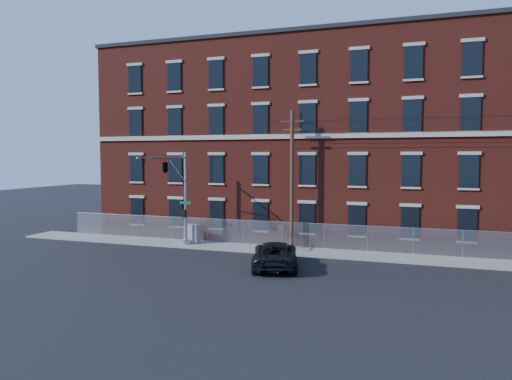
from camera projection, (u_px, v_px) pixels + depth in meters
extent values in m
plane|color=black|center=(238.00, 264.00, 30.21)|extent=(140.00, 140.00, 0.00)
cube|color=#999690|center=(438.00, 260.00, 31.05)|extent=(65.00, 3.00, 0.12)
cube|color=maroon|center=(437.00, 142.00, 38.99)|extent=(55.00, 14.00, 16.00)
cube|color=black|center=(439.00, 40.00, 38.42)|extent=(55.30, 14.30, 0.30)
cube|color=#A79E8B|center=(440.00, 134.00, 32.28)|extent=(55.00, 0.18, 0.35)
cube|color=black|center=(137.00, 211.00, 40.43)|extent=(1.20, 0.10, 2.20)
cube|color=black|center=(137.00, 168.00, 40.18)|extent=(1.20, 0.10, 2.20)
cube|color=black|center=(136.00, 123.00, 39.91)|extent=(1.20, 0.10, 2.20)
cube|color=black|center=(135.00, 79.00, 39.66)|extent=(1.20, 0.10, 2.20)
cube|color=black|center=(176.00, 213.00, 39.24)|extent=(1.20, 0.10, 2.20)
cube|color=black|center=(175.00, 169.00, 38.99)|extent=(1.20, 0.10, 2.20)
cube|color=black|center=(175.00, 122.00, 38.73)|extent=(1.20, 0.10, 2.20)
cube|color=black|center=(174.00, 77.00, 38.48)|extent=(1.20, 0.10, 2.20)
cube|color=black|center=(217.00, 214.00, 38.06)|extent=(1.20, 0.10, 2.20)
cube|color=black|center=(217.00, 169.00, 37.81)|extent=(1.20, 0.10, 2.20)
cube|color=black|center=(216.00, 121.00, 37.54)|extent=(1.20, 0.10, 2.20)
cube|color=black|center=(216.00, 74.00, 37.29)|extent=(1.20, 0.10, 2.20)
cube|color=black|center=(260.00, 216.00, 36.87)|extent=(1.20, 0.10, 2.20)
cube|color=black|center=(261.00, 170.00, 36.62)|extent=(1.20, 0.10, 2.20)
cube|color=black|center=(261.00, 120.00, 36.36)|extent=(1.20, 0.10, 2.20)
cube|color=black|center=(261.00, 72.00, 36.11)|extent=(1.20, 0.10, 2.20)
cube|color=black|center=(307.00, 218.00, 35.69)|extent=(1.20, 0.10, 2.20)
cube|color=black|center=(307.00, 170.00, 35.44)|extent=(1.20, 0.10, 2.20)
cube|color=black|center=(308.00, 118.00, 35.17)|extent=(1.20, 0.10, 2.20)
cube|color=black|center=(308.00, 69.00, 34.92)|extent=(1.20, 0.10, 2.20)
cube|color=black|center=(357.00, 220.00, 34.50)|extent=(1.20, 0.10, 2.20)
cube|color=black|center=(357.00, 170.00, 34.25)|extent=(1.20, 0.10, 2.20)
cube|color=black|center=(358.00, 117.00, 33.99)|extent=(1.20, 0.10, 2.20)
cube|color=black|center=(359.00, 66.00, 33.74)|extent=(1.20, 0.10, 2.20)
cube|color=black|center=(410.00, 223.00, 33.32)|extent=(1.20, 0.10, 2.20)
cube|color=black|center=(411.00, 171.00, 33.07)|extent=(1.20, 0.10, 2.20)
cube|color=black|center=(412.00, 116.00, 32.80)|extent=(1.20, 0.10, 2.20)
cube|color=black|center=(414.00, 62.00, 32.55)|extent=(1.20, 0.10, 2.20)
cube|color=black|center=(467.00, 225.00, 32.13)|extent=(1.20, 0.10, 2.20)
cube|color=black|center=(469.00, 171.00, 31.88)|extent=(1.20, 0.10, 2.20)
cube|color=black|center=(471.00, 114.00, 31.62)|extent=(1.20, 0.10, 2.20)
cube|color=black|center=(472.00, 59.00, 31.37)|extent=(1.20, 0.10, 2.20)
cube|color=#A5A8AD|center=(438.00, 242.00, 32.21)|extent=(59.00, 0.02, 1.80)
cylinder|color=#9EA0A5|center=(438.00, 229.00, 32.14)|extent=(59.00, 0.04, 0.04)
cylinder|color=#9EA0A5|center=(77.00, 223.00, 41.74)|extent=(0.06, 0.06, 1.85)
cylinder|color=#9EA0A5|center=(107.00, 224.00, 40.74)|extent=(0.06, 0.06, 1.85)
cylinder|color=#9EA0A5|center=(139.00, 226.00, 39.73)|extent=(0.06, 0.06, 1.85)
cylinder|color=#9EA0A5|center=(172.00, 228.00, 38.73)|extent=(0.06, 0.06, 1.85)
cylinder|color=#9EA0A5|center=(207.00, 230.00, 37.72)|extent=(0.06, 0.06, 1.85)
cylinder|color=#9EA0A5|center=(244.00, 232.00, 36.72)|extent=(0.06, 0.06, 1.85)
cylinder|color=#9EA0A5|center=(283.00, 234.00, 35.72)|extent=(0.06, 0.06, 1.85)
cylinder|color=#9EA0A5|center=(324.00, 236.00, 34.71)|extent=(0.06, 0.06, 1.85)
cylinder|color=#9EA0A5|center=(367.00, 238.00, 33.71)|extent=(0.06, 0.06, 1.85)
cylinder|color=#9EA0A5|center=(414.00, 241.00, 32.71)|extent=(0.06, 0.06, 1.85)
cylinder|color=#9EA0A5|center=(463.00, 244.00, 31.70)|extent=(0.06, 0.06, 1.85)
cylinder|color=#9EA0A5|center=(186.00, 199.00, 36.14)|extent=(0.22, 0.22, 7.00)
cylinder|color=#9EA0A5|center=(186.00, 242.00, 36.37)|extent=(0.50, 0.50, 0.40)
cylinder|color=#9EA0A5|center=(163.00, 158.00, 32.86)|extent=(0.14, 6.50, 0.14)
cylinder|color=#9EA0A5|center=(178.00, 171.00, 34.86)|extent=(0.08, 2.18, 1.56)
cube|color=#0C592D|center=(185.00, 203.00, 36.01)|extent=(0.90, 0.03, 0.22)
cube|color=black|center=(184.00, 213.00, 35.98)|extent=(0.25, 0.25, 0.60)
imported|color=black|center=(143.00, 166.00, 30.49)|extent=(0.16, 0.20, 1.00)
imported|color=black|center=(165.00, 166.00, 33.13)|extent=(0.53, 2.48, 1.00)
cylinder|color=#4B3425|center=(292.00, 180.00, 34.49)|extent=(0.28, 0.28, 10.00)
cube|color=#4B3425|center=(292.00, 121.00, 34.20)|extent=(1.80, 0.12, 0.12)
cube|color=#4B3425|center=(292.00, 130.00, 34.24)|extent=(1.40, 0.12, 0.12)
imported|color=black|center=(275.00, 254.00, 29.32)|extent=(4.08, 6.20, 1.59)
cube|color=gray|center=(192.00, 234.00, 36.93)|extent=(1.23, 0.75, 1.44)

